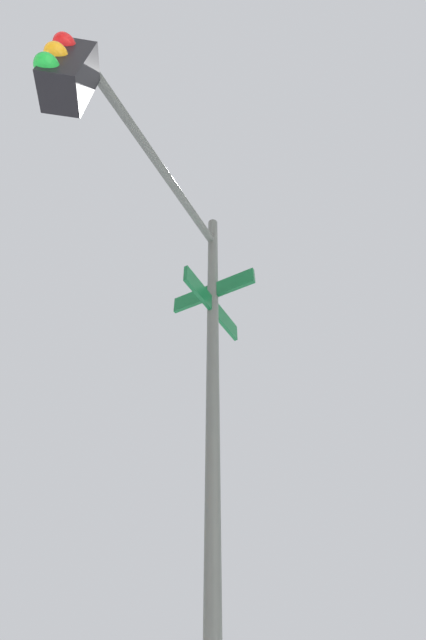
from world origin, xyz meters
name	(u,v)px	position (x,y,z in m)	size (l,w,h in m)	color
traffic_signal_near	(152,237)	(-6.35, -5.80, 3.61)	(1.96, 2.47, 5.13)	#474C47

